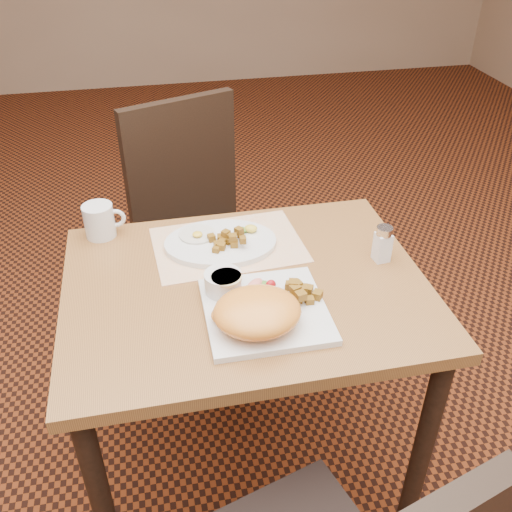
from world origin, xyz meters
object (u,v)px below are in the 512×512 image
object	(u,v)px
table	(246,316)
coffee_mug	(100,221)
plate_oval	(221,243)
plate_square	(265,311)
salt_shaker	(383,243)
chair_far	(199,225)

from	to	relation	value
table	coffee_mug	size ratio (longest dim) A/B	7.83
plate_oval	coffee_mug	size ratio (longest dim) A/B	2.65
table	plate_oval	world-z (taller)	plate_oval
table	plate_oval	distance (m)	0.22
plate_square	coffee_mug	xyz separation A→B (m)	(-0.38, 0.43, 0.04)
table	coffee_mug	world-z (taller)	coffee_mug
plate_square	salt_shaker	world-z (taller)	salt_shaker
chair_far	salt_shaker	world-z (taller)	chair_far
salt_shaker	table	bearing A→B (deg)	-175.83
table	salt_shaker	world-z (taller)	salt_shaker
salt_shaker	coffee_mug	xyz separation A→B (m)	(-0.72, 0.27, -0.00)
chair_far	salt_shaker	xyz separation A→B (m)	(0.42, -0.62, 0.26)
salt_shaker	plate_oval	bearing A→B (deg)	159.70
plate_oval	salt_shaker	distance (m)	0.43
table	coffee_mug	bearing A→B (deg)	139.59
plate_square	coffee_mug	bearing A→B (deg)	131.37
plate_oval	chair_far	bearing A→B (deg)	91.55
table	chair_far	size ratio (longest dim) A/B	0.93
plate_oval	coffee_mug	xyz separation A→B (m)	(-0.32, 0.12, 0.04)
coffee_mug	plate_oval	bearing A→B (deg)	-21.45
plate_oval	table	bearing A→B (deg)	-78.38
chair_far	coffee_mug	bearing A→B (deg)	28.03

